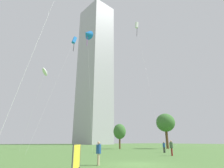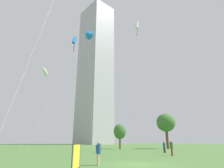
{
  "view_description": "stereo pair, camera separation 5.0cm",
  "coord_description": "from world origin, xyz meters",
  "views": [
    {
      "loc": [
        -9.84,
        -11.79,
        1.7
      ],
      "look_at": [
        1.56,
        6.13,
        8.55
      ],
      "focal_mm": 28.7,
      "sensor_mm": 36.0,
      "label": 1
    },
    {
      "loc": [
        -9.8,
        -11.82,
        1.7
      ],
      "look_at": [
        1.56,
        6.13,
        8.55
      ],
      "focal_mm": 28.7,
      "sensor_mm": 36.0,
      "label": 2
    }
  ],
  "objects": [
    {
      "name": "distant_highrise_0",
      "position": [
        45.54,
        98.96,
        52.56
      ],
      "size": [
        21.07,
        25.23,
        105.13
      ],
      "primitive_type": "cube",
      "rotation": [
        0.0,
        0.0,
        0.17
      ],
      "color": "#A8A8AD",
      "rests_on": "ground"
    },
    {
      "name": "person_standing_3",
      "position": [
        -2.86,
        1.11,
        0.99
      ],
      "size": [
        0.38,
        0.38,
        1.71
      ],
      "rotation": [
        0.0,
        0.0,
        4.02
      ],
      "color": "tan",
      "rests_on": "ground"
    },
    {
      "name": "kite_flying_6",
      "position": [
        19.98,
        21.66,
        33.85
      ],
      "size": [
        5.29,
        10.96,
        34.93
      ],
      "color": "silver",
      "rests_on": "ground"
    },
    {
      "name": "event_banner",
      "position": [
        -5.42,
        -0.87,
        0.83
      ],
      "size": [
        1.24,
        1.84,
        1.57
      ],
      "color": "#4C4C4C",
      "rests_on": "ground"
    },
    {
      "name": "kite_flying_5",
      "position": [
        5.71,
        24.11,
        27.31
      ],
      "size": [
        3.79,
        11.24,
        28.58
      ],
      "color": "silver",
      "rests_on": "ground"
    },
    {
      "name": "kite_flying_2",
      "position": [
        -3.42,
        22.95,
        14.77
      ],
      "size": [
        3.26,
        4.23,
        15.25
      ],
      "color": "silver",
      "rests_on": "ground"
    },
    {
      "name": "ground",
      "position": [
        0.0,
        0.0,
        0.0
      ],
      "size": [
        280.0,
        280.0,
        0.0
      ],
      "primitive_type": "plane",
      "color": "#4C7538"
    },
    {
      "name": "kite_flying_4",
      "position": [
        1.94,
        22.64,
        23.42
      ],
      "size": [
        8.34,
        6.47,
        24.46
      ],
      "color": "silver",
      "rests_on": "ground"
    },
    {
      "name": "person_standing_1",
      "position": [
        13.68,
        9.51,
        0.99
      ],
      "size": [
        0.38,
        0.38,
        1.71
      ],
      "rotation": [
        0.0,
        0.0,
        5.28
      ],
      "color": "#2D2D33",
      "rests_on": "ground"
    },
    {
      "name": "person_standing_2",
      "position": [
        4.6,
        14.68,
        0.96
      ],
      "size": [
        0.37,
        0.37,
        1.66
      ],
      "rotation": [
        0.0,
        0.0,
        0.68
      ],
      "color": "gray",
      "rests_on": "ground"
    },
    {
      "name": "park_tree_0",
      "position": [
        16.73,
        26.41,
        4.11
      ],
      "size": [
        3.11,
        3.11,
        6.0
      ],
      "color": "brown",
      "rests_on": "ground"
    },
    {
      "name": "person_standing_0",
      "position": [
        9.55,
        4.55,
        1.08
      ],
      "size": [
        0.42,
        0.42,
        1.87
      ],
      "rotation": [
        0.0,
        0.0,
        3.63
      ],
      "color": "maroon",
      "rests_on": "ground"
    },
    {
      "name": "park_tree_1",
      "position": [
        27.46,
        20.81,
        6.37
      ],
      "size": [
        4.77,
        4.77,
        8.77
      ],
      "color": "brown",
      "rests_on": "ground"
    }
  ]
}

